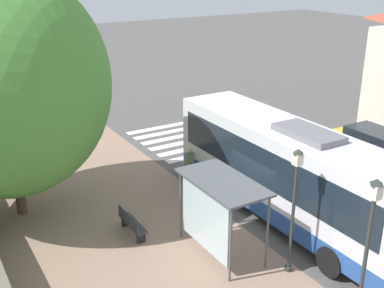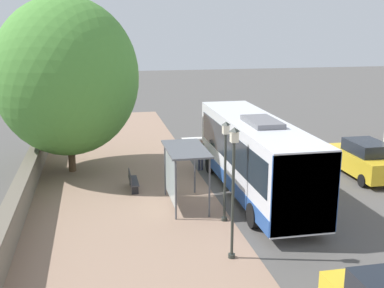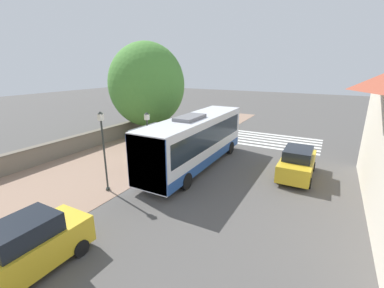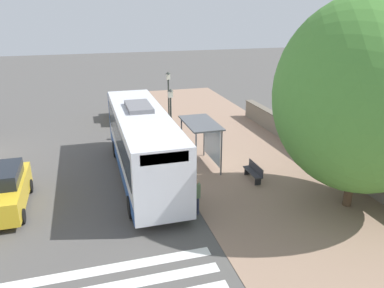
{
  "view_description": "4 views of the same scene",
  "coord_description": "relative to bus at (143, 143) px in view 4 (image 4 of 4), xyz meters",
  "views": [
    {
      "loc": [
        -9.52,
        -12.42,
        9.2
      ],
      "look_at": [
        -0.68,
        2.28,
        2.61
      ],
      "focal_mm": 45.0,
      "sensor_mm": 36.0,
      "label": 1
    },
    {
      "loc": [
        -5.24,
        -20.68,
        7.87
      ],
      "look_at": [
        -1.06,
        0.04,
        2.51
      ],
      "focal_mm": 45.0,
      "sensor_mm": 36.0,
      "label": 2
    },
    {
      "loc": [
        9.76,
        -15.66,
        6.85
      ],
      "look_at": [
        0.53,
        1.28,
        1.03
      ],
      "focal_mm": 24.0,
      "sensor_mm": 36.0,
      "label": 3
    },
    {
      "loc": [
        4.4,
        17.69,
        8.55
      ],
      "look_at": [
        -1.0,
        -0.85,
        1.48
      ],
      "focal_mm": 35.0,
      "sensor_mm": 36.0,
      "label": 4
    }
  ],
  "objects": [
    {
      "name": "street_lamp_far",
      "position": [
        -2.12,
        -2.58,
        0.5
      ],
      "size": [
        0.28,
        0.28,
        4.14
      ],
      "color": "#2D332D",
      "rests_on": "ground"
    },
    {
      "name": "pedestrian",
      "position": [
        -1.56,
        4.42,
        -0.96
      ],
      "size": [
        0.34,
        0.23,
        1.71
      ],
      "color": "#2D3347",
      "rests_on": "ground"
    },
    {
      "name": "parked_car_far_lane",
      "position": [
        6.55,
        1.57,
        -1.02
      ],
      "size": [
        2.02,
        4.53,
        1.93
      ],
      "color": "gold",
      "rests_on": "ground"
    },
    {
      "name": "bus_shelter",
      "position": [
        -3.49,
        -0.58,
        0.21
      ],
      "size": [
        1.7,
        3.26,
        2.63
      ],
      "color": "#515459",
      "rests_on": "ground"
    },
    {
      "name": "sidewalk_plaza",
      "position": [
        -6.28,
        0.48,
        -1.95
      ],
      "size": [
        9.0,
        44.0,
        0.02
      ],
      "color": "#937560",
      "rests_on": "ground"
    },
    {
      "name": "street_lamp_near",
      "position": [
        -2.7,
        -5.71,
        0.76
      ],
      "size": [
        0.28,
        0.28,
        4.61
      ],
      "color": "#2D332D",
      "rests_on": "ground"
    },
    {
      "name": "bus",
      "position": [
        0.0,
        0.0,
        0.0
      ],
      "size": [
        2.62,
        11.03,
        3.8
      ],
      "color": "silver",
      "rests_on": "ground"
    },
    {
      "name": "parked_car_behind_bus",
      "position": [
        -0.42,
        -11.39,
        -0.99
      ],
      "size": [
        1.91,
        3.99,
        2.02
      ],
      "color": "gold",
      "rests_on": "ground"
    },
    {
      "name": "stone_wall",
      "position": [
        -10.33,
        0.48,
        -1.26
      ],
      "size": [
        0.6,
        20.0,
        1.38
      ],
      "color": "slate",
      "rests_on": "ground"
    },
    {
      "name": "ground_plane",
      "position": [
        -1.78,
        0.48,
        -1.96
      ],
      "size": [
        120.0,
        120.0,
        0.0
      ],
      "primitive_type": "plane",
      "color": "#514F4C",
      "rests_on": "ground"
    },
    {
      "name": "shade_tree",
      "position": [
        -8.44,
        5.59,
        3.16
      ],
      "size": [
        7.47,
        7.47,
        9.24
      ],
      "color": "brown",
      "rests_on": "ground"
    },
    {
      "name": "bench",
      "position": [
        -5.47,
        1.92,
        -1.49
      ],
      "size": [
        0.4,
        1.64,
        0.88
      ],
      "color": "#333338",
      "rests_on": "ground"
    }
  ]
}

